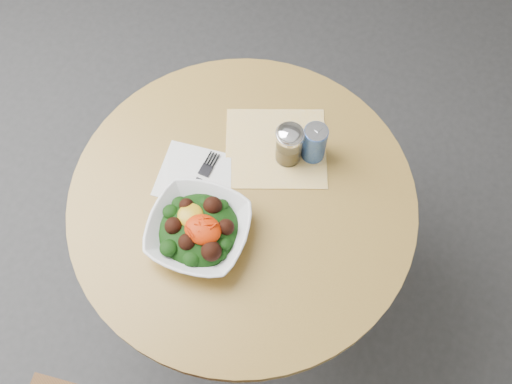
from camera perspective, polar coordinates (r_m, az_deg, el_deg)
ground at (r=2.17m, az=-0.94°, el=-9.10°), size 6.00×6.00×0.00m
table at (r=1.64m, az=-1.23°, el=-3.53°), size 0.90×0.90×0.75m
cloth_napkin at (r=1.53m, az=1.99°, el=4.44°), size 0.34×0.33×0.00m
paper_napkins at (r=1.49m, az=-6.11°, el=1.14°), size 0.24×0.24×0.00m
salad_bowl at (r=1.40m, az=-5.74°, el=-3.76°), size 0.27×0.27×0.09m
fork at (r=1.48m, az=-6.01°, el=0.63°), size 0.03×0.23×0.00m
spice_shaker at (r=1.47m, az=3.32°, el=4.77°), size 0.07×0.07×0.13m
beverage_can at (r=1.48m, az=5.87°, el=4.90°), size 0.06×0.06×0.12m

